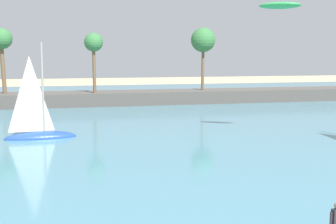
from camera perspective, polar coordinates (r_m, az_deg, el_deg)
The scene contains 5 objects.
sea at distance 58.14m, azimuth -11.81°, elevation 0.42°, with size 220.00×87.27×0.06m, color teal.
palm_headland at distance 61.47m, azimuth -14.56°, elevation 2.99°, with size 97.84×6.00×12.35m.
person_at_waterline at distance 17.26m, azimuth 20.54°, elevation -13.16°, with size 0.55×0.23×1.67m.
sailboat_near_shore at distance 37.99m, azimuth -16.05°, elevation -2.09°, with size 5.85×2.12×8.32m.
kite_aloft_low_near_shore at distance 38.61m, azimuth 14.01°, elevation 12.97°, with size 3.39×1.15×0.48m, color green.
Camera 1 is at (-1.74, -4.15, 6.77)m, focal length 48.07 mm.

